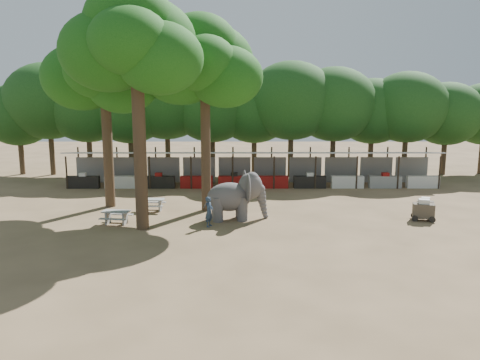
{
  "coord_description": "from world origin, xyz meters",
  "views": [
    {
      "loc": [
        -1.08,
        -21.19,
        6.63
      ],
      "look_at": [
        -1.0,
        5.0,
        2.0
      ],
      "focal_mm": 35.0,
      "sensor_mm": 36.0,
      "label": 1
    }
  ],
  "objects_px": {
    "yard_tree_back": "(203,63)",
    "picnic_table_near": "(116,215)",
    "yard_tree_center": "(134,43)",
    "cart_back": "(425,206)",
    "elephant": "(237,196)",
    "yard_tree_left": "(103,71)",
    "picnic_table_far": "(152,203)",
    "handler": "(209,212)",
    "cart_front": "(423,210)"
  },
  "relations": [
    {
      "from": "yard_tree_back",
      "to": "picnic_table_far",
      "type": "distance_m",
      "value": 8.64
    },
    {
      "from": "handler",
      "to": "picnic_table_far",
      "type": "height_order",
      "value": "handler"
    },
    {
      "from": "yard_tree_left",
      "to": "elephant",
      "type": "height_order",
      "value": "yard_tree_left"
    },
    {
      "from": "cart_front",
      "to": "handler",
      "type": "bearing_deg",
      "value": -158.24
    },
    {
      "from": "picnic_table_near",
      "to": "cart_back",
      "type": "distance_m",
      "value": 17.33
    },
    {
      "from": "elephant",
      "to": "picnic_table_near",
      "type": "bearing_deg",
      "value": -178.7
    },
    {
      "from": "yard_tree_center",
      "to": "picnic_table_far",
      "type": "height_order",
      "value": "yard_tree_center"
    },
    {
      "from": "elephant",
      "to": "yard_tree_center",
      "type": "bearing_deg",
      "value": -168.62
    },
    {
      "from": "picnic_table_far",
      "to": "cart_front",
      "type": "height_order",
      "value": "cart_front"
    },
    {
      "from": "cart_front",
      "to": "elephant",
      "type": "bearing_deg",
      "value": -165.75
    },
    {
      "from": "elephant",
      "to": "yard_tree_left",
      "type": "bearing_deg",
      "value": 149.99
    },
    {
      "from": "yard_tree_center",
      "to": "handler",
      "type": "distance_m",
      "value": 9.13
    },
    {
      "from": "yard_tree_left",
      "to": "handler",
      "type": "distance_m",
      "value": 10.98
    },
    {
      "from": "yard_tree_left",
      "to": "picnic_table_near",
      "type": "height_order",
      "value": "yard_tree_left"
    },
    {
      "from": "elephant",
      "to": "picnic_table_near",
      "type": "height_order",
      "value": "elephant"
    },
    {
      "from": "yard_tree_back",
      "to": "picnic_table_near",
      "type": "bearing_deg",
      "value": -143.42
    },
    {
      "from": "cart_back",
      "to": "yard_tree_back",
      "type": "bearing_deg",
      "value": -162.89
    },
    {
      "from": "yard_tree_back",
      "to": "cart_back",
      "type": "bearing_deg",
      "value": -5.72
    },
    {
      "from": "elephant",
      "to": "picnic_table_far",
      "type": "height_order",
      "value": "elephant"
    },
    {
      "from": "handler",
      "to": "yard_tree_left",
      "type": "bearing_deg",
      "value": 73.58
    },
    {
      "from": "yard_tree_left",
      "to": "cart_back",
      "type": "height_order",
      "value": "yard_tree_left"
    },
    {
      "from": "yard_tree_center",
      "to": "yard_tree_back",
      "type": "height_order",
      "value": "yard_tree_center"
    },
    {
      "from": "yard_tree_left",
      "to": "cart_back",
      "type": "distance_m",
      "value": 20.42
    },
    {
      "from": "picnic_table_near",
      "to": "yard_tree_back",
      "type": "bearing_deg",
      "value": 44.88
    },
    {
      "from": "yard_tree_center",
      "to": "cart_front",
      "type": "relative_size",
      "value": 8.66
    },
    {
      "from": "yard_tree_back",
      "to": "picnic_table_near",
      "type": "height_order",
      "value": "yard_tree_back"
    },
    {
      "from": "yard_tree_back",
      "to": "yard_tree_center",
      "type": "bearing_deg",
      "value": -126.86
    },
    {
      "from": "yard_tree_center",
      "to": "picnic_table_near",
      "type": "bearing_deg",
      "value": 153.79
    },
    {
      "from": "handler",
      "to": "cart_front",
      "type": "xyz_separation_m",
      "value": [
        11.61,
        1.17,
        -0.21
      ]
    },
    {
      "from": "cart_back",
      "to": "elephant",
      "type": "bearing_deg",
      "value": -151.67
    },
    {
      "from": "picnic_table_far",
      "to": "cart_front",
      "type": "xyz_separation_m",
      "value": [
        15.21,
        -2.24,
        0.11
      ]
    },
    {
      "from": "yard_tree_left",
      "to": "yard_tree_back",
      "type": "bearing_deg",
      "value": -9.46
    },
    {
      "from": "picnic_table_near",
      "to": "picnic_table_far",
      "type": "bearing_deg",
      "value": 73.06
    },
    {
      "from": "yard_tree_back",
      "to": "handler",
      "type": "distance_m",
      "value": 8.65
    },
    {
      "from": "handler",
      "to": "cart_back",
      "type": "relative_size",
      "value": 1.33
    },
    {
      "from": "yard_tree_center",
      "to": "handler",
      "type": "height_order",
      "value": "yard_tree_center"
    },
    {
      "from": "cart_back",
      "to": "yard_tree_center",
      "type": "bearing_deg",
      "value": -147.38
    },
    {
      "from": "picnic_table_near",
      "to": "elephant",
      "type": "bearing_deg",
      "value": 16.94
    },
    {
      "from": "yard_tree_left",
      "to": "picnic_table_near",
      "type": "xyz_separation_m",
      "value": [
        1.56,
        -4.29,
        -7.73
      ]
    },
    {
      "from": "elephant",
      "to": "cart_back",
      "type": "xyz_separation_m",
      "value": [
        10.82,
        1.04,
        -0.82
      ]
    },
    {
      "from": "handler",
      "to": "cart_back",
      "type": "xyz_separation_m",
      "value": [
        12.25,
        2.53,
        -0.3
      ]
    },
    {
      "from": "picnic_table_far",
      "to": "yard_tree_center",
      "type": "bearing_deg",
      "value": -87.56
    },
    {
      "from": "yard_tree_left",
      "to": "picnic_table_near",
      "type": "relative_size",
      "value": 6.87
    },
    {
      "from": "yard_tree_back",
      "to": "elephant",
      "type": "relative_size",
      "value": 3.25
    },
    {
      "from": "yard_tree_left",
      "to": "picnic_table_near",
      "type": "bearing_deg",
      "value": -69.99
    },
    {
      "from": "yard_tree_back",
      "to": "cart_front",
      "type": "distance_m",
      "value": 14.75
    },
    {
      "from": "yard_tree_center",
      "to": "cart_back",
      "type": "height_order",
      "value": "yard_tree_center"
    },
    {
      "from": "handler",
      "to": "cart_front",
      "type": "bearing_deg",
      "value": -64.28
    },
    {
      "from": "picnic_table_near",
      "to": "picnic_table_far",
      "type": "relative_size",
      "value": 1.09
    },
    {
      "from": "picnic_table_near",
      "to": "cart_front",
      "type": "height_order",
      "value": "cart_front"
    }
  ]
}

